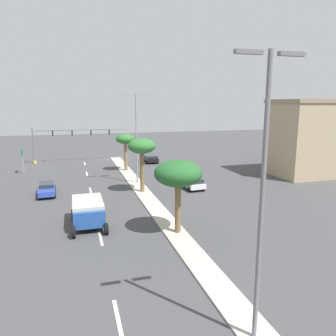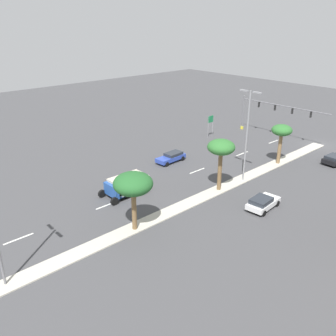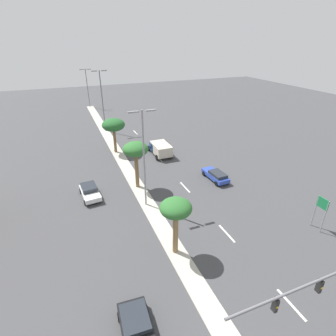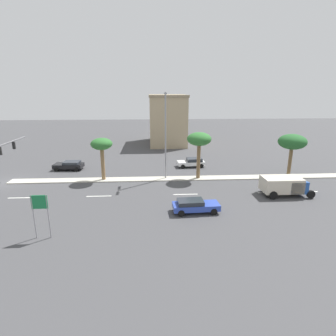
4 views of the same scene
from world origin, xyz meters
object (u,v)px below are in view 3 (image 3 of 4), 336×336
at_px(palm_tree_front, 176,210).
at_px(street_lamp_front, 87,85).
at_px(palm_tree_outboard, 136,150).
at_px(box_truck, 160,148).
at_px(directional_road_sign, 321,208).
at_px(sedan_white_far, 90,191).
at_px(street_lamp_rear, 102,97).
at_px(palm_tree_left, 113,125).
at_px(sedan_black_center, 137,327).
at_px(sedan_blue_mid, 216,175).
at_px(street_lamp_left, 144,154).

xyz_separation_m(palm_tree_front, street_lamp_front, (-0.03, 59.72, 1.31)).
distance_m(palm_tree_outboard, box_truck, 11.67).
xyz_separation_m(directional_road_sign, palm_tree_outboard, (-14.61, 14.93, 2.63)).
bearing_deg(street_lamp_front, palm_tree_front, -89.97).
distance_m(street_lamp_front, sedan_white_far, 47.79).
bearing_deg(palm_tree_front, street_lamp_rear, 89.55).
relative_size(palm_tree_front, street_lamp_front, 0.55).
bearing_deg(sedan_white_far, palm_tree_left, 65.05).
bearing_deg(palm_tree_front, directional_road_sign, -9.10).
relative_size(directional_road_sign, palm_tree_front, 0.66).
distance_m(palm_tree_front, sedan_black_center, 8.91).
distance_m(street_lamp_front, sedan_blue_mid, 50.64).
xyz_separation_m(palm_tree_outboard, sedan_blue_mid, (10.51, -2.08, -4.52)).
height_order(palm_tree_left, sedan_black_center, palm_tree_left).
bearing_deg(box_truck, palm_tree_left, 150.50).
bearing_deg(sedan_black_center, palm_tree_outboard, 73.70).
bearing_deg(palm_tree_outboard, street_lamp_rear, 89.53).
bearing_deg(sedan_blue_mid, street_lamp_left, -168.08).
height_order(palm_tree_outboard, palm_tree_left, palm_tree_outboard).
distance_m(palm_tree_front, box_truck, 22.66).
bearing_deg(palm_tree_left, palm_tree_outboard, -89.08).
bearing_deg(box_truck, street_lamp_front, 99.75).
distance_m(palm_tree_outboard, sedan_white_far, 7.54).
relative_size(street_lamp_front, box_truck, 1.85).
height_order(palm_tree_outboard, street_lamp_rear, street_lamp_rear).
relative_size(palm_tree_left, street_lamp_front, 0.58).
distance_m(directional_road_sign, sedan_blue_mid, 13.62).
distance_m(palm_tree_left, sedan_blue_mid, 18.64).
height_order(directional_road_sign, palm_tree_outboard, palm_tree_outboard).
relative_size(street_lamp_rear, box_truck, 2.21).
relative_size(palm_tree_left, street_lamp_left, 0.52).
bearing_deg(street_lamp_left, palm_tree_outboard, 86.63).
bearing_deg(directional_road_sign, sedan_blue_mid, 107.67).
xyz_separation_m(directional_road_sign, sedan_black_center, (-20.03, -3.60, -1.89)).
xyz_separation_m(street_lamp_left, street_lamp_rear, (0.46, 29.03, 0.41)).
distance_m(street_lamp_left, street_lamp_rear, 29.04).
distance_m(palm_tree_outboard, palm_tree_left, 12.62).
relative_size(palm_tree_front, palm_tree_outboard, 0.90).
bearing_deg(directional_road_sign, palm_tree_outboard, 134.37).
relative_size(palm_tree_outboard, sedan_black_center, 1.42).
relative_size(directional_road_sign, palm_tree_left, 0.63).
relative_size(palm_tree_left, sedan_blue_mid, 1.26).
distance_m(street_lamp_left, sedan_black_center, 16.18).
relative_size(palm_tree_front, sedan_blue_mid, 1.20).
bearing_deg(street_lamp_rear, sedan_black_center, -97.41).
relative_size(palm_tree_front, sedan_black_center, 1.28).
bearing_deg(sedan_black_center, palm_tree_front, 48.18).
distance_m(palm_tree_front, street_lamp_front, 59.74).
relative_size(street_lamp_rear, sedan_blue_mid, 2.61).
bearing_deg(sedan_blue_mid, palm_tree_left, 126.11).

